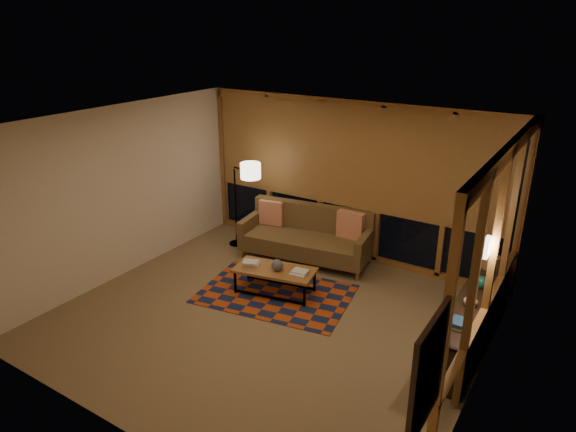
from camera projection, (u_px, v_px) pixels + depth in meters
The scene contains 21 objects.
floor at pixel (268, 318), 7.12m from camera, with size 5.50×5.00×0.01m, color olive.
ceiling at pixel (265, 125), 6.15m from camera, with size 5.50×5.00×0.01m, color white.
walls at pixel (267, 228), 6.63m from camera, with size 5.51×5.01×2.70m.
window_wall_back at pixel (349, 181), 8.55m from camera, with size 5.30×0.16×2.60m, color #9C612C, non-canonical shape.
window_wall_right at pixel (493, 260), 5.77m from camera, with size 0.16×3.70×2.60m, color #9C612C, non-canonical shape.
wall_art at pixel (427, 372), 3.79m from camera, with size 0.06×0.74×0.94m, color red, non-canonical shape.
wall_sconce at pixel (487, 247), 5.61m from camera, with size 0.12×0.18×0.22m, color #FBE9CB, non-canonical shape.
sofa at pixel (306, 236), 8.69m from camera, with size 2.18×0.88×0.89m, color brown, non-canonical shape.
pillow_left at pixel (272, 213), 9.08m from camera, with size 0.43×0.14×0.43m, color #DE3C0B, non-canonical shape.
pillow_right at pixel (351, 225), 8.53m from camera, with size 0.46×0.15×0.46m, color #DE3C0B, non-canonical shape.
area_rug at pixel (275, 294), 7.74m from camera, with size 2.21×1.47×0.01m, color #AE4014.
coffee_table at pixel (275, 281), 7.71m from camera, with size 1.20×0.55×0.40m, color #9C612C, non-canonical shape.
book_stack_a at pixel (251, 263), 7.74m from camera, with size 0.23×0.18×0.07m, color silver, non-canonical shape.
book_stack_b at pixel (299, 272), 7.48m from camera, with size 0.24×0.19×0.05m, color silver, non-canonical shape.
ceramic_pot at pixel (277, 265), 7.57m from camera, with size 0.18×0.18×0.18m, color black.
floor_lamp at pixel (236, 203), 9.17m from camera, with size 0.53×0.35×1.60m, color black, non-canonical shape.
bookshelf at pixel (473, 317), 6.55m from camera, with size 0.40×2.56×0.64m, color #37271C, non-canonical shape.
basket at pixel (491, 262), 7.11m from camera, with size 0.24×0.24×0.18m, color #9D734B.
teal_bowl at pixel (481, 282), 6.59m from camera, with size 0.16×0.16×0.16m, color #1A6862.
vase at pixel (471, 300), 6.16m from camera, with size 0.16×0.16×0.17m, color tan.
shelf_book_stack at pixel (459, 324), 5.79m from camera, with size 0.15×0.21×0.06m, color silver, non-canonical shape.
Camera 1 is at (3.51, -5.03, 3.90)m, focal length 32.00 mm.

